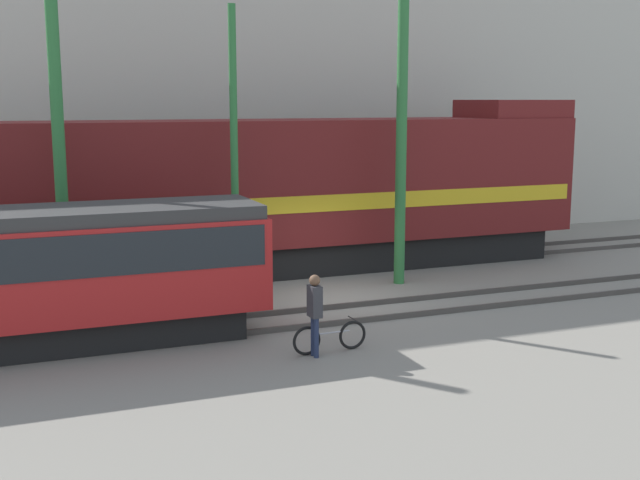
{
  "coord_description": "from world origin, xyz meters",
  "views": [
    {
      "loc": [
        -8.14,
        -19.71,
        5.36
      ],
      "look_at": [
        -0.7,
        -0.8,
        1.8
      ],
      "focal_mm": 45.0,
      "sensor_mm": 36.0,
      "label": 1
    }
  ],
  "objects_px": {
    "utility_pole_center": "(234,155)",
    "utility_pole_right": "(401,133)",
    "bicycle": "(330,338)",
    "person": "(315,307)",
    "utility_pole_left": "(59,149)",
    "freight_locomotive": "(270,194)",
    "streetcar": "(52,269)"
  },
  "relations": [
    {
      "from": "streetcar",
      "to": "person",
      "type": "relative_size",
      "value": 5.2
    },
    {
      "from": "streetcar",
      "to": "utility_pole_center",
      "type": "relative_size",
      "value": 1.18
    },
    {
      "from": "utility_pole_center",
      "to": "person",
      "type": "bearing_deg",
      "value": -88.36
    },
    {
      "from": "freight_locomotive",
      "to": "utility_pole_left",
      "type": "relative_size",
      "value": 2.5
    },
    {
      "from": "bicycle",
      "to": "person",
      "type": "bearing_deg",
      "value": -158.23
    },
    {
      "from": "bicycle",
      "to": "utility_pole_right",
      "type": "height_order",
      "value": "utility_pole_right"
    },
    {
      "from": "utility_pole_center",
      "to": "utility_pole_right",
      "type": "xyz_separation_m",
      "value": [
        4.97,
        0.0,
        0.5
      ]
    },
    {
      "from": "utility_pole_right",
      "to": "streetcar",
      "type": "bearing_deg",
      "value": -164.09
    },
    {
      "from": "streetcar",
      "to": "bicycle",
      "type": "xyz_separation_m",
      "value": [
        5.46,
        -2.56,
        -1.43
      ]
    },
    {
      "from": "person",
      "to": "bicycle",
      "type": "bearing_deg",
      "value": 21.77
    },
    {
      "from": "person",
      "to": "freight_locomotive",
      "type": "bearing_deg",
      "value": 78.33
    },
    {
      "from": "person",
      "to": "utility_pole_left",
      "type": "distance_m",
      "value": 7.82
    },
    {
      "from": "person",
      "to": "utility_pole_right",
      "type": "relative_size",
      "value": 0.2
    },
    {
      "from": "freight_locomotive",
      "to": "bicycle",
      "type": "relative_size",
      "value": 12.14
    },
    {
      "from": "bicycle",
      "to": "person",
      "type": "height_order",
      "value": "person"
    },
    {
      "from": "bicycle",
      "to": "utility_pole_center",
      "type": "height_order",
      "value": "utility_pole_center"
    },
    {
      "from": "freight_locomotive",
      "to": "person",
      "type": "distance_m",
      "value": 8.63
    },
    {
      "from": "bicycle",
      "to": "utility_pole_center",
      "type": "bearing_deg",
      "value": 96.07
    },
    {
      "from": "bicycle",
      "to": "utility_pole_center",
      "type": "relative_size",
      "value": 0.22
    },
    {
      "from": "utility_pole_right",
      "to": "utility_pole_left",
      "type": "bearing_deg",
      "value": 180.0
    },
    {
      "from": "streetcar",
      "to": "utility_pole_left",
      "type": "distance_m",
      "value": 3.73
    },
    {
      "from": "streetcar",
      "to": "person",
      "type": "height_order",
      "value": "streetcar"
    },
    {
      "from": "bicycle",
      "to": "utility_pole_left",
      "type": "xyz_separation_m",
      "value": [
        -5.01,
        5.37,
        3.84
      ]
    },
    {
      "from": "freight_locomotive",
      "to": "utility_pole_center",
      "type": "relative_size",
      "value": 2.67
    },
    {
      "from": "person",
      "to": "utility_pole_center",
      "type": "relative_size",
      "value": 0.23
    },
    {
      "from": "utility_pole_center",
      "to": "utility_pole_right",
      "type": "bearing_deg",
      "value": 0.0
    },
    {
      "from": "person",
      "to": "utility_pole_center",
      "type": "bearing_deg",
      "value": 91.64
    },
    {
      "from": "streetcar",
      "to": "utility_pole_right",
      "type": "height_order",
      "value": "utility_pole_right"
    },
    {
      "from": "utility_pole_center",
      "to": "utility_pole_right",
      "type": "relative_size",
      "value": 0.89
    },
    {
      "from": "streetcar",
      "to": "bicycle",
      "type": "relative_size",
      "value": 5.37
    },
    {
      "from": "freight_locomotive",
      "to": "person",
      "type": "height_order",
      "value": "freight_locomotive"
    },
    {
      "from": "person",
      "to": "utility_pole_left",
      "type": "height_order",
      "value": "utility_pole_left"
    }
  ]
}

